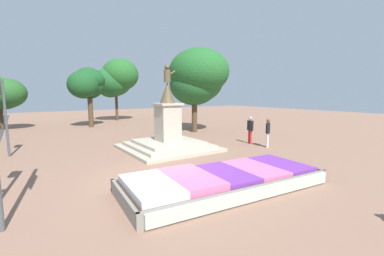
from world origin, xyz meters
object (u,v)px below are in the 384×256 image
Objects in this scene: flower_planter at (223,180)px; traffic_light_far_corner at (2,103)px; pedestrian_with_handbag at (250,128)px; pedestrian_near_planter at (268,131)px; statue_monument at (168,135)px.

traffic_light_far_corner is (-6.31, 9.63, 2.48)m from flower_planter.
pedestrian_with_handbag is 1.42m from pedestrian_near_planter.
traffic_light_far_corner reaches higher than flower_planter.
flower_planter is 4.15× the size of pedestrian_with_handbag.
statue_monument reaches higher than pedestrian_near_planter.
pedestrian_near_planter is at bearing -89.91° from pedestrian_with_handbag.
statue_monument is 2.78× the size of pedestrian_with_handbag.
pedestrian_near_planter reaches higher than flower_planter.
statue_monument is 1.24× the size of traffic_light_far_corner.
flower_planter is 11.78m from traffic_light_far_corner.
traffic_light_far_corner is 14.44m from pedestrian_near_planter.
pedestrian_with_handbag is (6.70, 5.06, 0.75)m from flower_planter.
statue_monument is at bearing -21.31° from traffic_light_far_corner.
traffic_light_far_corner is at bearing 123.23° from flower_planter.
traffic_light_far_corner is 2.26× the size of pedestrian_near_planter.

